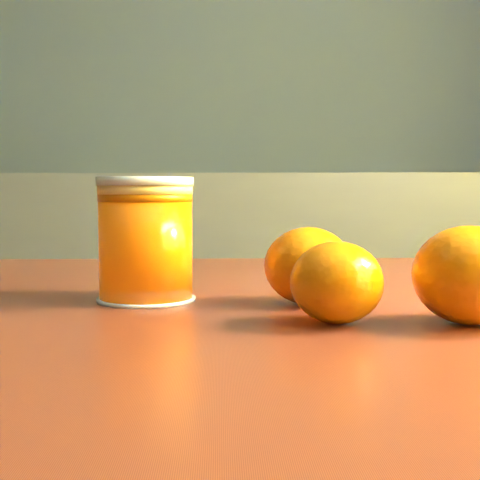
{
  "coord_description": "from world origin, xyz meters",
  "views": [
    {
      "loc": [
        0.82,
        -0.34,
        0.86
      ],
      "look_at": [
        0.79,
        0.18,
        0.82
      ],
      "focal_mm": 50.0,
      "sensor_mm": 36.0,
      "label": 1
    }
  ],
  "objects": [
    {
      "name": "orange_front",
      "position": [
        0.84,
        0.16,
        0.8
      ],
      "size": [
        0.08,
        0.08,
        0.06
      ],
      "primitive_type": "ellipsoid",
      "rotation": [
        0.0,
        0.0,
        -0.27
      ],
      "color": "orange",
      "rests_on": "table"
    },
    {
      "name": "orange_back",
      "position": [
        0.94,
        0.09,
        0.8
      ],
      "size": [
        0.09,
        0.09,
        0.06
      ],
      "primitive_type": "ellipsoid",
      "rotation": [
        0.0,
        0.0,
        -0.25
      ],
      "color": "orange",
      "rests_on": "table"
    },
    {
      "name": "juice_glass",
      "position": [
        0.72,
        0.17,
        0.82
      ],
      "size": [
        0.07,
        0.07,
        0.09
      ],
      "rotation": [
        0.0,
        0.0,
        0.32
      ],
      "color": "#E05504",
      "rests_on": "table"
    },
    {
      "name": "orange_extra",
      "position": [
        0.86,
        0.09,
        0.8
      ],
      "size": [
        0.08,
        0.08,
        0.05
      ],
      "primitive_type": "ellipsoid",
      "rotation": [
        0.0,
        0.0,
        0.34
      ],
      "color": "orange",
      "rests_on": "table"
    },
    {
      "name": "table",
      "position": [
        0.87,
        0.15,
        0.67
      ],
      "size": [
        1.09,
        0.81,
        0.77
      ],
      "rotation": [
        0.0,
        0.0,
        0.09
      ],
      "color": "maroon",
      "rests_on": "ground"
    }
  ]
}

